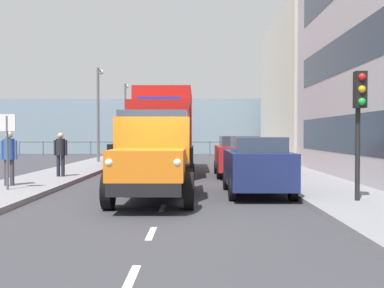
{
  "coord_description": "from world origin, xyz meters",
  "views": [
    {
      "loc": [
        -0.81,
        11.41,
        1.82
      ],
      "look_at": [
        -0.64,
        -9.79,
        1.34
      ],
      "focal_mm": 42.76,
      "sensor_mm": 36.0,
      "label": 1
    }
  ],
  "objects_px": {
    "car_red_kerbside_1": "(238,155)",
    "traffic_light_near": "(359,107)",
    "car_black_oppositeside_0": "(132,151)",
    "street_sign": "(7,138)",
    "lorry_cargo_red": "(164,128)",
    "pedestrian_by_lamp": "(61,151)",
    "lamp_post_promenade": "(99,105)",
    "lamp_post_far": "(126,112)",
    "pedestrian_near_railing": "(9,154)",
    "car_navy_kerbside_near": "(257,165)",
    "truck_vintage_orange": "(153,158)"
  },
  "relations": [
    {
      "from": "car_red_kerbside_1",
      "to": "traffic_light_near",
      "type": "bearing_deg",
      "value": 105.29
    },
    {
      "from": "car_red_kerbside_1",
      "to": "car_black_oppositeside_0",
      "type": "bearing_deg",
      "value": -43.91
    },
    {
      "from": "car_black_oppositeside_0",
      "to": "traffic_light_near",
      "type": "relative_size",
      "value": 1.36
    },
    {
      "from": "street_sign",
      "to": "car_red_kerbside_1",
      "type": "bearing_deg",
      "value": -141.29
    },
    {
      "from": "lorry_cargo_red",
      "to": "pedestrian_by_lamp",
      "type": "distance_m",
      "value": 5.19
    },
    {
      "from": "traffic_light_near",
      "to": "pedestrian_by_lamp",
      "type": "bearing_deg",
      "value": -34.63
    },
    {
      "from": "traffic_light_near",
      "to": "lamp_post_promenade",
      "type": "relative_size",
      "value": 0.57
    },
    {
      "from": "traffic_light_near",
      "to": "lamp_post_far",
      "type": "distance_m",
      "value": 27.33
    },
    {
      "from": "car_red_kerbside_1",
      "to": "pedestrian_near_railing",
      "type": "height_order",
      "value": "pedestrian_near_railing"
    },
    {
      "from": "lorry_cargo_red",
      "to": "street_sign",
      "type": "distance_m",
      "value": 8.68
    },
    {
      "from": "traffic_light_near",
      "to": "street_sign",
      "type": "bearing_deg",
      "value": -12.95
    },
    {
      "from": "lamp_post_far",
      "to": "lorry_cargo_red",
      "type": "bearing_deg",
      "value": 104.99
    },
    {
      "from": "car_navy_kerbside_near",
      "to": "traffic_light_near",
      "type": "distance_m",
      "value": 3.54
    },
    {
      "from": "lorry_cargo_red",
      "to": "pedestrian_by_lamp",
      "type": "xyz_separation_m",
      "value": [
        3.81,
        3.39,
        -0.92
      ]
    },
    {
      "from": "pedestrian_near_railing",
      "to": "pedestrian_by_lamp",
      "type": "xyz_separation_m",
      "value": [
        -0.72,
        -3.16,
        -0.02
      ]
    },
    {
      "from": "lorry_cargo_red",
      "to": "traffic_light_near",
      "type": "xyz_separation_m",
      "value": [
        -5.51,
        9.83,
        0.4
      ]
    },
    {
      "from": "truck_vintage_orange",
      "to": "traffic_light_near",
      "type": "height_order",
      "value": "traffic_light_near"
    },
    {
      "from": "traffic_light_near",
      "to": "car_black_oppositeside_0",
      "type": "bearing_deg",
      "value": -60.51
    },
    {
      "from": "lamp_post_far",
      "to": "car_navy_kerbside_near",
      "type": "bearing_deg",
      "value": 107.81
    },
    {
      "from": "car_black_oppositeside_0",
      "to": "car_red_kerbside_1",
      "type": "bearing_deg",
      "value": 136.09
    },
    {
      "from": "truck_vintage_orange",
      "to": "pedestrian_near_railing",
      "type": "relative_size",
      "value": 3.24
    },
    {
      "from": "traffic_light_near",
      "to": "lorry_cargo_red",
      "type": "bearing_deg",
      "value": -60.74
    },
    {
      "from": "car_red_kerbside_1",
      "to": "pedestrian_near_railing",
      "type": "xyz_separation_m",
      "value": [
        7.8,
        4.89,
        0.28
      ]
    },
    {
      "from": "traffic_light_near",
      "to": "lamp_post_far",
      "type": "relative_size",
      "value": 0.56
    },
    {
      "from": "lorry_cargo_red",
      "to": "street_sign",
      "type": "relative_size",
      "value": 3.65
    },
    {
      "from": "truck_vintage_orange",
      "to": "lamp_post_promenade",
      "type": "relative_size",
      "value": 1.01
    },
    {
      "from": "car_navy_kerbside_near",
      "to": "lamp_post_promenade",
      "type": "relative_size",
      "value": 0.71
    },
    {
      "from": "truck_vintage_orange",
      "to": "lorry_cargo_red",
      "type": "bearing_deg",
      "value": -87.85
    },
    {
      "from": "car_black_oppositeside_0",
      "to": "pedestrian_near_railing",
      "type": "height_order",
      "value": "pedestrian_near_railing"
    },
    {
      "from": "car_red_kerbside_1",
      "to": "pedestrian_near_railing",
      "type": "bearing_deg",
      "value": 32.08
    },
    {
      "from": "truck_vintage_orange",
      "to": "car_black_oppositeside_0",
      "type": "relative_size",
      "value": 1.29
    },
    {
      "from": "pedestrian_near_railing",
      "to": "car_red_kerbside_1",
      "type": "bearing_deg",
      "value": -147.92
    },
    {
      "from": "truck_vintage_orange",
      "to": "lamp_post_far",
      "type": "distance_m",
      "value": 25.18
    },
    {
      "from": "car_red_kerbside_1",
      "to": "traffic_light_near",
      "type": "distance_m",
      "value": 8.61
    },
    {
      "from": "lamp_post_promenade",
      "to": "truck_vintage_orange",
      "type": "bearing_deg",
      "value": 107.18
    },
    {
      "from": "lamp_post_promenade",
      "to": "car_black_oppositeside_0",
      "type": "bearing_deg",
      "value": 130.13
    },
    {
      "from": "car_navy_kerbside_near",
      "to": "street_sign",
      "type": "height_order",
      "value": "street_sign"
    },
    {
      "from": "pedestrian_by_lamp",
      "to": "lamp_post_promenade",
      "type": "bearing_deg",
      "value": -86.74
    },
    {
      "from": "car_red_kerbside_1",
      "to": "car_black_oppositeside_0",
      "type": "height_order",
      "value": "same"
    },
    {
      "from": "car_navy_kerbside_near",
      "to": "street_sign",
      "type": "xyz_separation_m",
      "value": [
        7.42,
        0.03,
        0.79
      ]
    },
    {
      "from": "pedestrian_near_railing",
      "to": "lamp_post_promenade",
      "type": "height_order",
      "value": "lamp_post_promenade"
    },
    {
      "from": "car_black_oppositeside_0",
      "to": "lamp_post_far",
      "type": "relative_size",
      "value": 0.76
    },
    {
      "from": "car_navy_kerbside_near",
      "to": "lamp_post_far",
      "type": "xyz_separation_m",
      "value": [
        7.47,
        -23.27,
        2.7
      ]
    },
    {
      "from": "pedestrian_by_lamp",
      "to": "street_sign",
      "type": "bearing_deg",
      "value": 85.42
    },
    {
      "from": "traffic_light_near",
      "to": "car_red_kerbside_1",
      "type": "bearing_deg",
      "value": -74.71
    },
    {
      "from": "car_navy_kerbside_near",
      "to": "street_sign",
      "type": "bearing_deg",
      "value": 0.22
    },
    {
      "from": "car_black_oppositeside_0",
      "to": "traffic_light_near",
      "type": "distance_m",
      "value": 15.26
    },
    {
      "from": "pedestrian_near_railing",
      "to": "street_sign",
      "type": "xyz_separation_m",
      "value": [
        -0.38,
        1.06,
        0.51
      ]
    },
    {
      "from": "truck_vintage_orange",
      "to": "car_navy_kerbside_near",
      "type": "relative_size",
      "value": 1.41
    },
    {
      "from": "lorry_cargo_red",
      "to": "lamp_post_promenade",
      "type": "bearing_deg",
      "value": -54.99
    }
  ]
}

